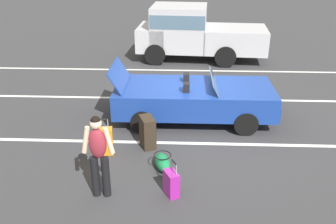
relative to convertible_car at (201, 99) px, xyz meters
name	(u,v)px	position (x,y,z in m)	size (l,w,h in m)	color
ground_plane	(193,119)	(-0.20, 0.00, -0.59)	(80.00, 80.00, 0.00)	#333335
lot_line_near	(194,143)	(-0.20, -1.33, -0.59)	(18.00, 0.12, 0.01)	silver
lot_line_mid	(192,99)	(-0.20, 1.37, -0.59)	(18.00, 0.12, 0.01)	silver
lot_line_far	(191,71)	(-0.20, 4.07, -0.59)	(18.00, 0.12, 0.01)	silver
convertible_car	(201,99)	(0.00, 0.00, 0.00)	(4.22, 1.84, 1.50)	navy
suitcase_large_black	(148,132)	(-1.28, -1.50, -0.22)	(0.43, 0.55, 0.74)	#2D2319
suitcase_medium_bright	(104,141)	(-2.23, -1.86, -0.28)	(0.43, 0.30, 0.83)	orange
suitcase_small_carryon	(171,183)	(-0.68, -3.30, -0.34)	(0.33, 0.39, 0.72)	#991E8C
duffel_bag	(162,162)	(-0.89, -2.42, -0.43)	(0.47, 0.70, 0.34)	#19723F
traveler_person	(98,153)	(-1.99, -3.36, 0.34)	(0.60, 0.22, 1.65)	black
parked_pickup_truck_near	(191,32)	(-0.20, 5.56, 0.51)	(5.12, 2.32, 2.10)	#B2B2B7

